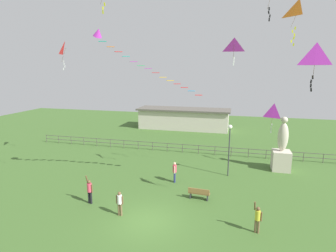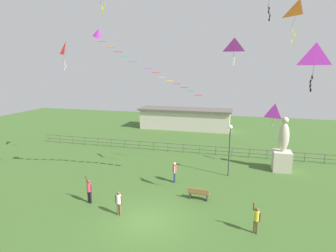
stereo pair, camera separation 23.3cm
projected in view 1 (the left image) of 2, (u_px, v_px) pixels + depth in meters
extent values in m
plane|color=#3D6028|center=(148.00, 221.00, 16.19)|extent=(80.00, 80.00, 0.00)
cube|color=beige|center=(281.00, 160.00, 24.28)|extent=(1.54, 1.54, 1.81)
ellipsoid|color=beige|center=(283.00, 137.00, 23.83)|extent=(0.90, 0.76, 2.57)
sphere|color=beige|center=(285.00, 120.00, 23.51)|extent=(0.56, 0.56, 0.56)
cylinder|color=#38383D|center=(229.00, 153.00, 22.75)|extent=(0.10, 0.10, 4.14)
sphere|color=white|center=(230.00, 127.00, 22.29)|extent=(0.36, 0.36, 0.36)
cube|color=olive|center=(199.00, 193.00, 18.90)|extent=(1.52, 0.49, 0.06)
cube|color=olive|center=(199.00, 191.00, 18.68)|extent=(1.50, 0.15, 0.36)
cube|color=#333338|center=(191.00, 195.00, 19.12)|extent=(0.08, 0.36, 0.45)
cube|color=#333338|center=(207.00, 197.00, 18.76)|extent=(0.08, 0.36, 0.45)
cylinder|color=brown|center=(121.00, 210.00, 16.76)|extent=(0.14, 0.14, 0.80)
cylinder|color=brown|center=(119.00, 209.00, 16.80)|extent=(0.14, 0.14, 0.80)
cylinder|color=white|center=(120.00, 199.00, 16.64)|extent=(0.29, 0.29, 0.57)
sphere|color=brown|center=(119.00, 193.00, 16.56)|extent=(0.21, 0.21, 0.21)
cylinder|color=brown|center=(122.00, 200.00, 16.59)|extent=(0.09, 0.09, 0.54)
cylinder|color=brown|center=(117.00, 199.00, 16.70)|extent=(0.09, 0.09, 0.54)
cylinder|color=brown|center=(255.00, 226.00, 15.02)|extent=(0.14, 0.14, 0.79)
cylinder|color=brown|center=(258.00, 227.00, 14.95)|extent=(0.14, 0.14, 0.79)
cylinder|color=gold|center=(258.00, 215.00, 14.85)|extent=(0.29, 0.29, 0.56)
sphere|color=brown|center=(258.00, 209.00, 14.77)|extent=(0.21, 0.21, 0.21)
cylinder|color=brown|center=(255.00, 206.00, 14.87)|extent=(0.14, 0.23, 0.54)
cylinder|color=brown|center=(261.00, 217.00, 14.77)|extent=(0.09, 0.09, 0.53)
cylinder|color=navy|center=(175.00, 177.00, 21.83)|extent=(0.15, 0.15, 0.86)
cylinder|color=navy|center=(175.00, 177.00, 21.67)|extent=(0.15, 0.15, 0.86)
cylinder|color=#D83F59|center=(175.00, 169.00, 21.60)|extent=(0.31, 0.31, 0.60)
sphere|color=beige|center=(175.00, 164.00, 21.51)|extent=(0.23, 0.23, 0.23)
cylinder|color=beige|center=(175.00, 168.00, 21.81)|extent=(0.09, 0.09, 0.57)
cylinder|color=beige|center=(174.00, 170.00, 21.40)|extent=(0.09, 0.09, 0.57)
cylinder|color=black|center=(89.00, 197.00, 18.32)|extent=(0.15, 0.15, 0.85)
cylinder|color=black|center=(91.00, 198.00, 18.25)|extent=(0.15, 0.15, 0.85)
cylinder|color=#D83F59|center=(89.00, 188.00, 18.14)|extent=(0.31, 0.31, 0.60)
sphere|color=brown|center=(89.00, 182.00, 18.05)|extent=(0.23, 0.23, 0.23)
cylinder|color=brown|center=(87.00, 179.00, 18.15)|extent=(0.13, 0.25, 0.58)
cylinder|color=brown|center=(92.00, 189.00, 18.07)|extent=(0.09, 0.09, 0.57)
pyramid|color=orange|center=(299.00, 9.00, 18.59)|extent=(1.32, 1.33, 1.25)
cylinder|color=#4C381E|center=(295.00, 18.00, 18.54)|extent=(0.52, 0.50, 1.25)
cube|color=yellow|center=(295.00, 28.00, 18.70)|extent=(0.08, 0.04, 0.20)
cube|color=yellow|center=(292.00, 31.00, 18.70)|extent=(0.11, 0.02, 0.21)
cube|color=yellow|center=(295.00, 35.00, 18.79)|extent=(0.11, 0.02, 0.21)
cube|color=yellow|center=(294.00, 38.00, 18.83)|extent=(0.12, 0.04, 0.21)
cube|color=yellow|center=(291.00, 41.00, 18.84)|extent=(0.08, 0.04, 0.20)
cube|color=yellow|center=(294.00, 45.00, 18.92)|extent=(0.09, 0.04, 0.20)
pyramid|color=red|center=(66.00, 48.00, 24.29)|extent=(0.86, 1.18, 1.22)
cylinder|color=#4C381E|center=(64.00, 55.00, 24.38)|extent=(0.46, 0.20, 1.22)
cube|color=white|center=(64.00, 62.00, 24.50)|extent=(0.10, 0.02, 0.21)
cube|color=white|center=(64.00, 64.00, 24.55)|extent=(0.09, 0.05, 0.20)
cube|color=white|center=(65.00, 66.00, 24.60)|extent=(0.10, 0.05, 0.20)
cube|color=white|center=(63.00, 69.00, 24.62)|extent=(0.10, 0.04, 0.20)
pyramid|color=#B22DB2|center=(316.00, 55.00, 14.20)|extent=(1.26, 0.83, 1.18)
cylinder|color=#4C381E|center=(314.00, 66.00, 14.11)|extent=(0.17, 0.49, 1.18)
cube|color=black|center=(313.00, 77.00, 14.23)|extent=(0.10, 0.02, 0.20)
cube|color=black|center=(311.00, 81.00, 14.26)|extent=(0.11, 0.05, 0.21)
cube|color=black|center=(311.00, 86.00, 14.30)|extent=(0.09, 0.03, 0.20)
cube|color=black|center=(311.00, 90.00, 14.36)|extent=(0.11, 0.03, 0.21)
pyramid|color=#B22DB2|center=(274.00, 111.00, 24.00)|extent=(1.24, 0.95, 1.27)
cylinder|color=#4C381E|center=(272.00, 118.00, 23.95)|extent=(0.24, 0.45, 1.27)
cube|color=white|center=(272.00, 125.00, 24.08)|extent=(0.11, 0.02, 0.21)
cube|color=white|center=(271.00, 127.00, 24.11)|extent=(0.09, 0.03, 0.20)
cube|color=white|center=(271.00, 129.00, 24.16)|extent=(0.09, 0.04, 0.20)
cube|color=white|center=(271.00, 132.00, 24.21)|extent=(0.10, 0.02, 0.21)
pyramid|color=#B22DB2|center=(234.00, 45.00, 19.89)|extent=(1.20, 0.44, 0.99)
cylinder|color=#4C381E|center=(234.00, 52.00, 20.16)|extent=(0.04, 0.35, 0.99)
cube|color=white|center=(234.00, 58.00, 20.27)|extent=(0.09, 0.04, 0.20)
cube|color=white|center=(234.00, 61.00, 20.31)|extent=(0.09, 0.03, 0.20)
cube|color=white|center=(233.00, 64.00, 20.35)|extent=(0.09, 0.02, 0.20)
cube|color=black|center=(269.00, 9.00, 17.07)|extent=(0.09, 0.02, 0.20)
cube|color=black|center=(269.00, 12.00, 17.11)|extent=(0.12, 0.02, 0.21)
cube|color=black|center=(270.00, 16.00, 17.18)|extent=(0.10, 0.05, 0.20)
cube|color=black|center=(269.00, 20.00, 17.22)|extent=(0.08, 0.02, 0.20)
cube|color=yellow|center=(105.00, 4.00, 15.93)|extent=(0.10, 0.04, 0.20)
cube|color=yellow|center=(103.00, 8.00, 15.95)|extent=(0.09, 0.03, 0.20)
cube|color=yellow|center=(103.00, 12.00, 15.99)|extent=(0.10, 0.05, 0.20)
cone|color=#B22DB2|center=(98.00, 33.00, 18.09)|extent=(0.99, 0.96, 0.77)
cube|color=#19B2B2|center=(102.00, 41.00, 18.23)|extent=(0.57, 0.41, 0.03)
cube|color=orange|center=(111.00, 47.00, 18.39)|extent=(0.58, 0.46, 0.03)
cube|color=red|center=(118.00, 52.00, 18.62)|extent=(0.56, 0.52, 0.03)
cube|color=#19B2B2|center=(126.00, 56.00, 18.87)|extent=(0.57, 0.48, 0.03)
cube|color=#B22DB2|center=(134.00, 62.00, 19.09)|extent=(0.57, 0.48, 0.03)
cube|color=#1EB759|center=(141.00, 66.00, 19.25)|extent=(0.57, 0.40, 0.03)
cube|color=#B22DB2|center=(148.00, 69.00, 19.32)|extent=(0.57, 0.38, 0.03)
cube|color=red|center=(156.00, 73.00, 19.38)|extent=(0.56, 0.33, 0.03)
cube|color=yellow|center=(163.00, 77.00, 19.45)|extent=(0.57, 0.40, 0.03)
cube|color=yellow|center=(170.00, 81.00, 19.55)|extent=(0.58, 0.41, 0.03)
cube|color=red|center=(177.00, 84.00, 19.61)|extent=(0.56, 0.33, 0.03)
cube|color=red|center=(184.00, 87.00, 19.62)|extent=(0.55, 0.30, 0.03)
cube|color=#198CD1|center=(191.00, 91.00, 19.58)|extent=(0.53, 0.26, 0.03)
cube|color=red|center=(199.00, 95.00, 19.58)|extent=(0.56, 0.35, 0.03)
cylinder|color=#4C4742|center=(46.00, 139.00, 33.71)|extent=(0.06, 0.06, 0.95)
cylinder|color=#4C4742|center=(59.00, 139.00, 33.29)|extent=(0.06, 0.06, 0.95)
cylinder|color=#4C4742|center=(71.00, 140.00, 32.87)|extent=(0.06, 0.06, 0.95)
cylinder|color=#4C4742|center=(84.00, 141.00, 32.45)|extent=(0.06, 0.06, 0.95)
cylinder|color=#4C4742|center=(97.00, 142.00, 32.03)|extent=(0.06, 0.06, 0.95)
cylinder|color=#4C4742|center=(110.00, 143.00, 31.61)|extent=(0.06, 0.06, 0.95)
cylinder|color=#4C4742|center=(124.00, 144.00, 31.20)|extent=(0.06, 0.06, 0.95)
cylinder|color=#4C4742|center=(138.00, 145.00, 30.77)|extent=(0.06, 0.06, 0.95)
cylinder|color=#4C4742|center=(153.00, 146.00, 30.36)|extent=(0.06, 0.06, 0.95)
cylinder|color=#4C4742|center=(167.00, 147.00, 29.94)|extent=(0.06, 0.06, 0.95)
cylinder|color=#4C4742|center=(182.00, 148.00, 29.53)|extent=(0.06, 0.06, 0.95)
cylinder|color=#4C4742|center=(198.00, 149.00, 29.10)|extent=(0.06, 0.06, 0.95)
cylinder|color=#4C4742|center=(215.00, 151.00, 28.68)|extent=(0.06, 0.06, 0.95)
cylinder|color=#4C4742|center=(231.00, 152.00, 28.27)|extent=(0.06, 0.06, 0.95)
cylinder|color=#4C4742|center=(248.00, 153.00, 27.85)|extent=(0.06, 0.06, 0.95)
cylinder|color=#4C4742|center=(266.00, 154.00, 27.43)|extent=(0.06, 0.06, 0.95)
cylinder|color=#4C4742|center=(285.00, 156.00, 27.01)|extent=(0.06, 0.06, 0.95)
cylinder|color=#4C4742|center=(303.00, 157.00, 26.59)|extent=(0.06, 0.06, 0.95)
cylinder|color=#4C4742|center=(323.00, 158.00, 26.16)|extent=(0.06, 0.06, 0.95)
cube|color=#4C4742|center=(188.00, 145.00, 29.28)|extent=(36.00, 0.05, 0.05)
cube|color=#4C4742|center=(188.00, 149.00, 29.37)|extent=(36.00, 0.05, 0.05)
cube|color=beige|center=(184.00, 119.00, 41.24)|extent=(13.39, 3.71, 2.89)
cube|color=#59544C|center=(184.00, 109.00, 40.92)|extent=(13.99, 4.31, 0.24)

